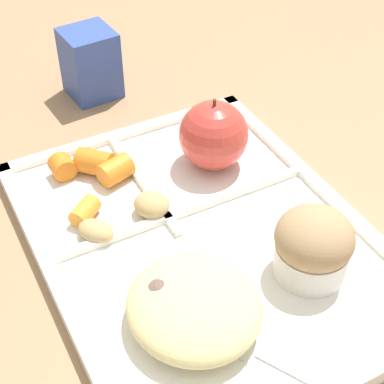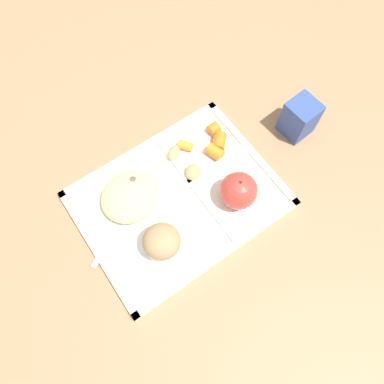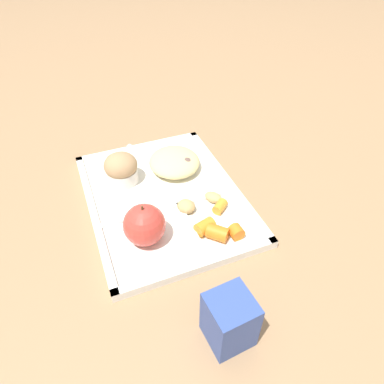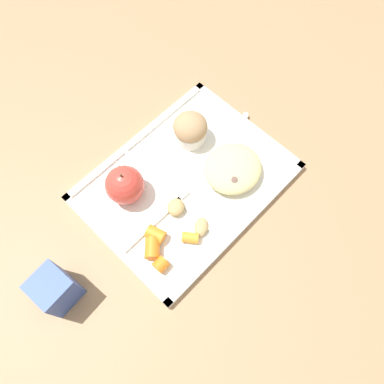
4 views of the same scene
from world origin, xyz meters
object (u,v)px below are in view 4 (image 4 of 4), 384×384
Objects in this scene: milk_carton at (55,289)px; bran_muffin at (190,129)px; green_apple at (125,185)px; plastic_fork at (239,146)px; lunch_tray at (186,183)px.

bran_muffin is at bearing 4.32° from milk_carton.
green_apple is at bearing 11.35° from milk_carton.
milk_carton is (-0.44, 0.03, 0.03)m from plastic_fork.
green_apple reaches higher than plastic_fork.
lunch_tray is 0.31m from milk_carton.
milk_carton reaches higher than plastic_fork.
milk_carton is (-0.21, -0.06, -0.00)m from green_apple.
bran_muffin reaches higher than lunch_tray.
lunch_tray is 4.76× the size of green_apple.
milk_carton is (-0.30, 0.01, 0.04)m from lunch_tray.
lunch_tray is 0.12m from green_apple.
green_apple is 0.94× the size of milk_carton.
milk_carton is at bearing 176.32° from plastic_fork.
milk_carton is at bearing 178.86° from lunch_tray.
milk_carton reaches higher than lunch_tray.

